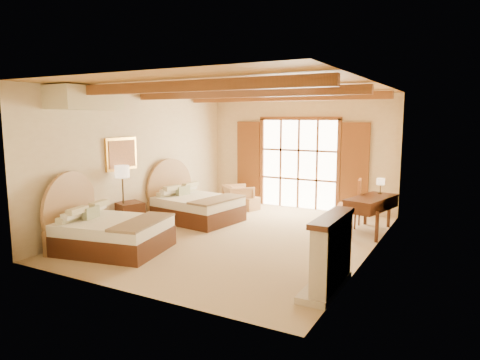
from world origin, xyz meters
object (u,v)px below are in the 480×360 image
Objects in this scene: bed_far at (192,204)px; desk at (371,214)px; bed_near at (107,229)px; armchair at (238,197)px; nightstand at (130,216)px.

desk is (4.23, 0.93, 0.04)m from bed_far.
bed_far is 1.35× the size of desk.
bed_near is 3.01× the size of armchair.
nightstand is 3.39m from armchair.
bed_far is at bearing 77.38° from bed_near.
bed_far is (0.07, 2.81, -0.00)m from bed_near.
armchair is (1.07, 3.22, 0.02)m from nightstand.
desk is at bearing 20.03° from bed_far.
nightstand is 5.48m from desk.
armchair is at bearing 93.52° from nightstand.
bed_near reaches higher than armchair.
bed_far reaches higher than desk.
nightstand is (-0.60, 1.29, -0.07)m from bed_near.
bed_near is 1.40× the size of desk.
bed_far is 1.75m from armchair.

